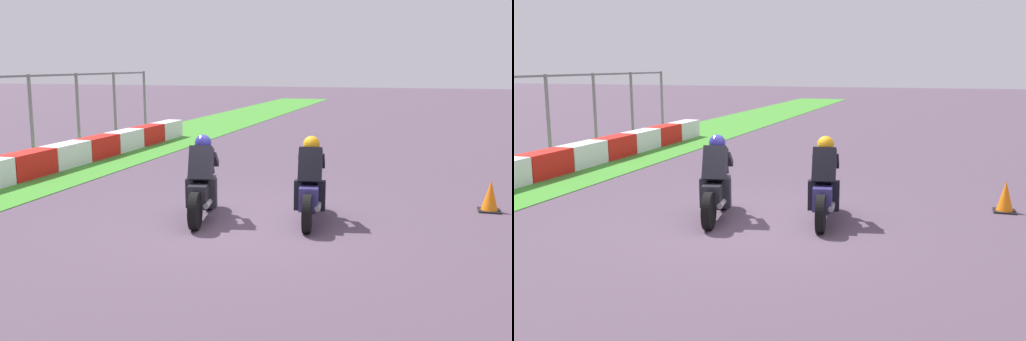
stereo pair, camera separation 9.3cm
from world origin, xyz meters
The scene contains 4 objects.
ground_plane centered at (0.00, 0.00, 0.00)m, with size 120.00×120.00×0.00m, color #513F50.
rider_lane_a centered at (0.41, -1.02, 0.62)m, with size 2.04×0.58×1.51m.
rider_lane_b centered at (0.04, 0.86, 0.62)m, with size 2.03×0.63×1.51m.
traffic_cone centered at (2.08, -4.13, 0.27)m, with size 0.40×0.40×0.59m.
Camera 1 is at (-9.32, -2.93, 2.75)m, focal length 40.45 mm.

